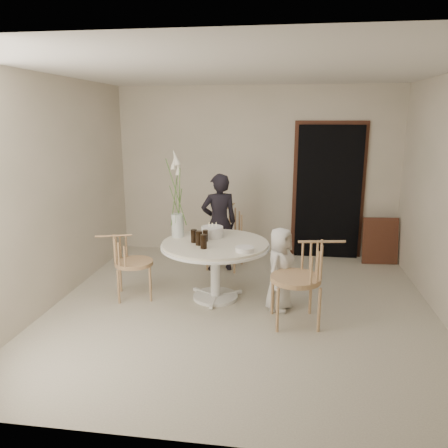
# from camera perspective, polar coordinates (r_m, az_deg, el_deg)

# --- Properties ---
(ground) EXTENTS (4.50, 4.50, 0.00)m
(ground) POSITION_cam_1_polar(r_m,az_deg,el_deg) (5.30, 2.25, -10.90)
(ground) COLOR beige
(ground) RESTS_ON ground
(room_shell) EXTENTS (4.50, 4.50, 4.50)m
(room_shell) POSITION_cam_1_polar(r_m,az_deg,el_deg) (4.85, 2.43, 6.74)
(room_shell) COLOR silver
(room_shell) RESTS_ON ground
(doorway) EXTENTS (1.00, 0.10, 2.10)m
(doorway) POSITION_cam_1_polar(r_m,az_deg,el_deg) (7.11, 13.48, 4.01)
(doorway) COLOR black
(doorway) RESTS_ON ground
(door_trim) EXTENTS (1.12, 0.03, 2.22)m
(door_trim) POSITION_cam_1_polar(r_m,az_deg,el_deg) (7.14, 13.47, 4.54)
(door_trim) COLOR #572D1D
(door_trim) RESTS_ON ground
(table) EXTENTS (1.33, 1.33, 0.73)m
(table) POSITION_cam_1_polar(r_m,az_deg,el_deg) (5.36, -1.14, -3.57)
(table) COLOR white
(table) RESTS_ON ground
(picture_frame) EXTENTS (0.55, 0.20, 0.71)m
(picture_frame) POSITION_cam_1_polar(r_m,az_deg,el_deg) (7.15, 19.73, -2.09)
(picture_frame) COLOR #572D1D
(picture_frame) RESTS_ON ground
(chair_far) EXTENTS (0.56, 0.59, 0.91)m
(chair_far) POSITION_cam_1_polar(r_m,az_deg,el_deg) (6.59, 0.45, -0.46)
(chair_far) COLOR tan
(chair_far) RESTS_ON ground
(chair_right) EXTENTS (0.62, 0.58, 0.95)m
(chair_right) POSITION_cam_1_polar(r_m,az_deg,el_deg) (4.81, 10.97, -5.88)
(chair_right) COLOR tan
(chair_right) RESTS_ON ground
(chair_left) EXTENTS (0.58, 0.55, 0.83)m
(chair_left) POSITION_cam_1_polar(r_m,az_deg,el_deg) (5.56, -12.91, -4.17)
(chair_left) COLOR tan
(chair_left) RESTS_ON ground
(girl) EXTENTS (0.61, 0.51, 1.44)m
(girl) POSITION_cam_1_polar(r_m,az_deg,el_deg) (6.35, -0.65, 0.18)
(girl) COLOR black
(girl) RESTS_ON ground
(boy) EXTENTS (0.48, 0.57, 0.99)m
(boy) POSITION_cam_1_polar(r_m,az_deg,el_deg) (5.15, 7.33, -5.84)
(boy) COLOR silver
(boy) RESTS_ON ground
(birthday_cake) EXTENTS (0.28, 0.28, 0.18)m
(birthday_cake) POSITION_cam_1_polar(r_m,az_deg,el_deg) (5.55, -1.54, -1.02)
(birthday_cake) COLOR white
(birthday_cake) RESTS_ON table
(cola_tumbler_a) EXTENTS (0.10, 0.10, 0.16)m
(cola_tumbler_a) POSITION_cam_1_polar(r_m,az_deg,el_deg) (5.31, -3.95, -1.58)
(cola_tumbler_a) COLOR black
(cola_tumbler_a) RESTS_ON table
(cola_tumbler_b) EXTENTS (0.10, 0.10, 0.17)m
(cola_tumbler_b) POSITION_cam_1_polar(r_m,az_deg,el_deg) (5.06, -2.68, -2.30)
(cola_tumbler_b) COLOR black
(cola_tumbler_b) RESTS_ON table
(cola_tumbler_c) EXTENTS (0.09, 0.09, 0.17)m
(cola_tumbler_c) POSITION_cam_1_polar(r_m,az_deg,el_deg) (5.19, -3.29, -1.85)
(cola_tumbler_c) COLOR black
(cola_tumbler_c) RESTS_ON table
(cola_tumbler_d) EXTENTS (0.07, 0.07, 0.14)m
(cola_tumbler_d) POSITION_cam_1_polar(r_m,az_deg,el_deg) (5.35, -2.46, -1.54)
(cola_tumbler_d) COLOR black
(cola_tumbler_d) RESTS_ON table
(plate_stack) EXTENTS (0.25, 0.25, 0.05)m
(plate_stack) POSITION_cam_1_polar(r_m,az_deg,el_deg) (4.96, 2.71, -3.32)
(plate_stack) COLOR white
(plate_stack) RESTS_ON table
(flower_vase) EXTENTS (0.16, 0.16, 1.11)m
(flower_vase) POSITION_cam_1_polar(r_m,az_deg,el_deg) (5.52, -6.14, 2.27)
(flower_vase) COLOR silver
(flower_vase) RESTS_ON table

